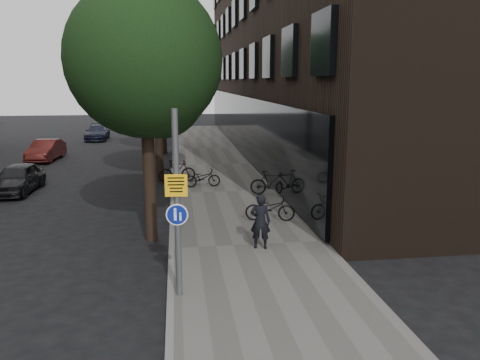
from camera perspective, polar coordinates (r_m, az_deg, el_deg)
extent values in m
plane|color=black|center=(10.51, 2.86, -14.64)|extent=(120.00, 120.00, 0.00)
cube|color=#625F5A|center=(19.89, -1.72, -1.55)|extent=(4.50, 60.00, 0.12)
cube|color=slate|center=(19.79, -8.22, -1.73)|extent=(0.15, 60.00, 0.13)
cube|color=black|center=(33.16, 10.96, 19.19)|extent=(12.00, 40.00, 18.00)
cylinder|color=black|center=(14.10, -10.95, -0.98)|extent=(0.36, 0.36, 3.20)
sphere|color=black|center=(13.77, -11.57, 14.20)|extent=(4.40, 4.40, 4.40)
sphere|color=black|center=(14.55, -9.61, 10.20)|extent=(2.64, 2.64, 2.64)
cylinder|color=black|center=(22.46, -9.83, 3.84)|extent=(0.36, 0.36, 3.20)
sphere|color=black|center=(22.26, -10.18, 13.31)|extent=(5.00, 5.00, 5.00)
sphere|color=black|center=(23.04, -9.00, 10.81)|extent=(3.00, 3.00, 3.00)
cylinder|color=black|center=(31.40, -9.30, 6.13)|extent=(0.36, 0.36, 3.20)
sphere|color=black|center=(31.25, -9.53, 12.89)|extent=(5.00, 5.00, 5.00)
sphere|color=black|center=(32.04, -8.70, 11.10)|extent=(3.00, 3.00, 3.00)
cylinder|color=#595B5E|center=(9.93, -7.68, -3.10)|extent=(0.13, 0.13, 4.05)
cube|color=#DCA00B|center=(9.83, -7.75, -0.56)|extent=(0.47, 0.07, 0.47)
cylinder|color=navy|center=(9.98, -7.65, -4.09)|extent=(0.41, 0.05, 0.41)
cylinder|color=white|center=(9.98, -7.65, -4.09)|extent=(0.47, 0.05, 0.47)
imported|color=black|center=(13.02, 2.49, -5.06)|extent=(0.64, 0.51, 1.56)
imported|color=black|center=(15.65, 3.68, -3.44)|extent=(1.74, 0.90, 0.87)
imported|color=black|center=(19.14, 3.78, -0.36)|extent=(1.77, 0.94, 1.02)
imported|color=black|center=(20.68, -4.60, 0.27)|extent=(1.60, 0.66, 0.82)
imported|color=black|center=(21.75, -7.71, 1.08)|extent=(1.79, 0.79, 1.04)
imported|color=black|center=(22.21, -25.46, 0.19)|extent=(1.66, 3.74, 1.25)
imported|color=#541B18|center=(30.56, -22.58, 3.37)|extent=(1.62, 3.89, 1.25)
imported|color=#1B1E32|center=(40.10, -17.01, 5.57)|extent=(1.81, 4.23, 1.22)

